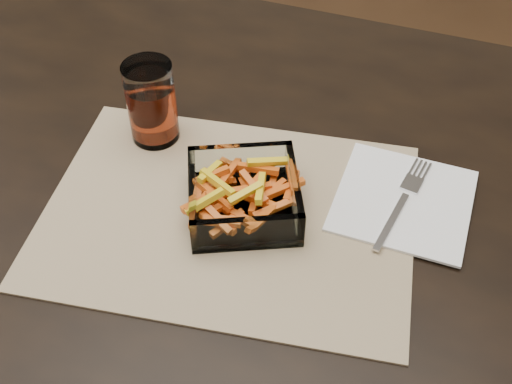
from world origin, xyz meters
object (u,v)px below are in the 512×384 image
(dining_table, at_px, (170,213))
(tumbler, at_px, (152,105))
(fork, at_px, (403,200))
(glass_bowl, at_px, (244,198))

(dining_table, distance_m, tumbler, 0.16)
(fork, bearing_deg, glass_bowl, -147.64)
(dining_table, height_order, glass_bowl, glass_bowl)
(tumbler, distance_m, fork, 0.35)
(dining_table, bearing_deg, glass_bowl, -14.82)
(dining_table, bearing_deg, tumbler, 124.30)
(glass_bowl, relative_size, fork, 1.01)
(glass_bowl, bearing_deg, tumbler, 151.60)
(dining_table, height_order, fork, fork)
(tumbler, bearing_deg, dining_table, -55.70)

